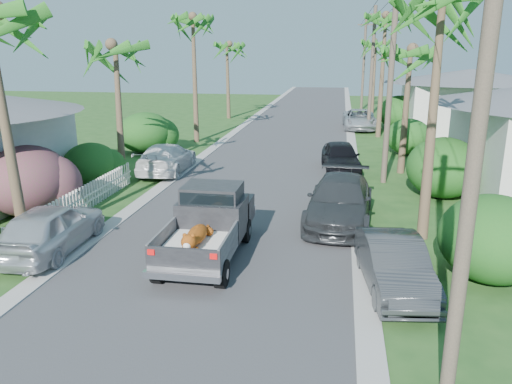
% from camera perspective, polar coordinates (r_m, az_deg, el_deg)
% --- Properties ---
extents(ground, '(120.00, 120.00, 0.00)m').
position_cam_1_polar(ground, '(12.28, -8.34, -13.16)').
color(ground, '#224A1C').
rests_on(ground, ground).
extents(road, '(8.00, 100.00, 0.02)m').
position_cam_1_polar(road, '(35.84, 3.88, 6.33)').
color(road, '#38383A').
rests_on(road, ground).
extents(curb_left, '(0.60, 100.00, 0.06)m').
position_cam_1_polar(curb_left, '(36.51, -2.89, 6.55)').
color(curb_left, '#A5A39E').
rests_on(curb_left, ground).
extents(curb_right, '(0.60, 100.00, 0.06)m').
position_cam_1_polar(curb_right, '(35.68, 10.81, 6.07)').
color(curb_right, '#A5A39E').
rests_on(curb_right, ground).
extents(pickup_truck, '(1.98, 5.12, 2.06)m').
position_cam_1_polar(pickup_truck, '(15.00, -5.21, -3.32)').
color(pickup_truck, black).
rests_on(pickup_truck, ground).
extents(parked_car_rn, '(1.93, 4.22, 1.34)m').
position_cam_1_polar(parked_car_rn, '(13.27, 15.51, -8.07)').
color(parked_car_rn, '#313436').
rests_on(parked_car_rn, ground).
extents(parked_car_rm, '(2.58, 5.54, 1.56)m').
position_cam_1_polar(parked_car_rm, '(17.93, 9.56, -1.02)').
color(parked_car_rm, '#303235').
rests_on(parked_car_rm, ground).
extents(parked_car_rf, '(2.27, 4.47, 1.46)m').
position_cam_1_polar(parked_car_rf, '(25.71, 9.66, 3.98)').
color(parked_car_rf, black).
rests_on(parked_car_rf, ground).
extents(parked_car_rd, '(2.68, 5.45, 1.49)m').
position_cam_1_polar(parked_car_rd, '(40.07, 11.77, 8.11)').
color(parked_car_rd, silver).
rests_on(parked_car_rd, ground).
extents(parked_car_ln, '(1.95, 4.50, 1.51)m').
position_cam_1_polar(parked_car_ln, '(16.31, -22.41, -3.85)').
color(parked_car_ln, silver).
rests_on(parked_car_ln, ground).
extents(parked_car_lf, '(2.23, 5.09, 1.45)m').
position_cam_1_polar(parked_car_lf, '(25.40, -10.17, 3.81)').
color(parked_car_lf, white).
rests_on(parked_car_lf, ground).
extents(palm_l_b, '(4.40, 4.40, 7.40)m').
position_cam_1_polar(palm_l_b, '(24.44, -15.92, 15.81)').
color(palm_l_b, brown).
rests_on(palm_l_b, ground).
extents(palm_l_c, '(4.40, 4.40, 9.20)m').
position_cam_1_polar(palm_l_c, '(33.60, -7.24, 19.14)').
color(palm_l_c, brown).
rests_on(palm_l_c, ground).
extents(palm_l_d, '(4.40, 4.40, 7.70)m').
position_cam_1_polar(palm_l_d, '(45.29, -3.31, 16.49)').
color(palm_l_d, brown).
rests_on(palm_l_d, ground).
extents(palm_r_b, '(4.40, 4.40, 7.20)m').
position_cam_1_polar(palm_r_b, '(25.37, 17.26, 15.25)').
color(palm_r_b, brown).
rests_on(palm_r_b, ground).
extents(palm_r_c, '(4.40, 4.40, 9.40)m').
position_cam_1_polar(palm_r_c, '(36.35, 14.63, 18.83)').
color(palm_r_c, brown).
rests_on(palm_r_c, ground).
extents(palm_r_d, '(4.40, 4.40, 8.00)m').
position_cam_1_polar(palm_r_d, '(50.28, 13.56, 16.37)').
color(palm_r_d, brown).
rests_on(palm_r_d, ground).
extents(shrub_l_b, '(3.00, 3.30, 2.60)m').
position_cam_1_polar(shrub_l_b, '(20.25, -24.61, 1.20)').
color(shrub_l_b, '#9E165F').
rests_on(shrub_l_b, ground).
extents(shrub_l_c, '(2.40, 2.64, 2.00)m').
position_cam_1_polar(shrub_l_c, '(23.44, -18.36, 2.93)').
color(shrub_l_c, '#14481B').
rests_on(shrub_l_c, ground).
extents(shrub_l_d, '(3.20, 3.52, 2.40)m').
position_cam_1_polar(shrub_l_d, '(30.79, -12.54, 6.66)').
color(shrub_l_d, '#14481B').
rests_on(shrub_l_d, ground).
extents(shrub_r_a, '(2.80, 3.08, 2.30)m').
position_cam_1_polar(shrub_r_a, '(14.61, 25.45, -4.81)').
color(shrub_r_a, '#14481B').
rests_on(shrub_r_a, ground).
extents(shrub_r_b, '(3.00, 3.30, 2.50)m').
position_cam_1_polar(shrub_r_b, '(22.12, 20.62, 2.64)').
color(shrub_r_b, '#14481B').
rests_on(shrub_r_b, ground).
extents(shrub_r_c, '(2.60, 2.86, 2.10)m').
position_cam_1_polar(shrub_r_c, '(30.83, 17.03, 6.08)').
color(shrub_r_c, '#14481B').
rests_on(shrub_r_c, ground).
extents(shrub_r_d, '(3.20, 3.52, 2.60)m').
position_cam_1_polar(shrub_r_d, '(40.70, 16.06, 8.73)').
color(shrub_r_d, '#14481B').
rests_on(shrub_r_d, ground).
extents(picket_fence, '(0.10, 11.00, 1.00)m').
position_cam_1_polar(picket_fence, '(19.10, -20.67, -1.68)').
color(picket_fence, white).
rests_on(picket_fence, ground).
extents(house_right_far, '(9.00, 8.00, 4.60)m').
position_cam_1_polar(house_right_far, '(41.47, 23.11, 9.35)').
color(house_right_far, silver).
rests_on(house_right_far, ground).
extents(utility_pole_a, '(1.60, 0.26, 9.00)m').
position_cam_1_polar(utility_pole_a, '(8.55, 23.95, 5.61)').
color(utility_pole_a, brown).
rests_on(utility_pole_a, ground).
extents(utility_pole_b, '(1.60, 0.26, 9.00)m').
position_cam_1_polar(utility_pole_b, '(23.31, 15.11, 12.08)').
color(utility_pole_b, brown).
rests_on(utility_pole_b, ground).
extents(utility_pole_c, '(1.60, 0.26, 9.00)m').
position_cam_1_polar(utility_pole_c, '(38.26, 13.10, 13.48)').
color(utility_pole_c, brown).
rests_on(utility_pole_c, ground).
extents(utility_pole_d, '(1.60, 0.26, 9.00)m').
position_cam_1_polar(utility_pole_d, '(53.24, 12.21, 14.09)').
color(utility_pole_d, brown).
rests_on(utility_pole_d, ground).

